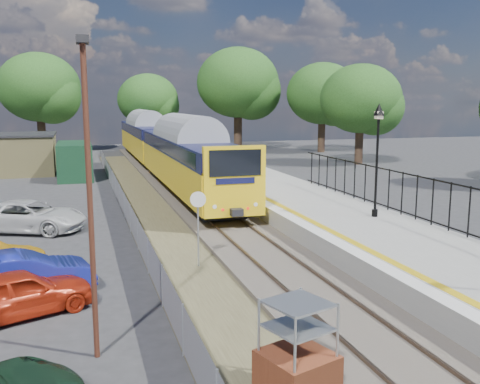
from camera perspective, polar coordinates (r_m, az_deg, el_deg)
name	(u,v)px	position (r m, az deg, el deg)	size (l,w,h in m)	color
ground	(319,303)	(15.35, 8.38, -11.64)	(120.00, 120.00, 0.00)	#2D2D30
track_bed	(216,225)	(23.93, -2.56, -3.58)	(5.90, 80.00, 0.29)	#473F38
platform	(328,219)	(23.90, 9.38, -2.84)	(5.00, 70.00, 0.90)	gray
platform_edge	(285,211)	(22.99, 4.79, -2.08)	(0.90, 70.00, 0.01)	silver
victorian_lamp_north	(378,133)	(22.17, 14.51, 6.08)	(0.44, 0.44, 4.60)	black
palisade_fence	(464,210)	(20.14, 22.82, -1.76)	(0.12, 26.00, 2.00)	black
wire_fence	(126,209)	(25.48, -12.03, -1.81)	(0.06, 52.00, 1.20)	#999EA3
outbuilding	(15,155)	(44.55, -22.90, 3.64)	(10.80, 10.10, 3.12)	tan
tree_line	(154,91)	(55.45, -9.13, 10.54)	(56.80, 43.80, 11.88)	#332319
train	(161,144)	(42.22, -8.39, 5.12)	(2.82, 40.83, 3.51)	yellow
brick_plinth	(297,353)	(10.39, 6.13, -16.70)	(1.53, 1.53, 1.95)	brown
speed_sign	(198,217)	(17.83, -4.49, -2.66)	(0.51, 0.18, 2.62)	#999EA3
carpark_lamp	(89,181)	(11.53, -15.81, 1.13)	(0.25, 0.50, 6.83)	#4D2619
car_red	(19,293)	(15.21, -22.50, -9.94)	(1.50, 3.73, 1.27)	#B02810
car_blue	(23,275)	(16.68, -22.18, -8.16)	(1.38, 3.95, 1.30)	navy
car_white	(29,216)	(24.77, -21.58, -2.43)	(2.22, 4.82, 1.34)	silver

